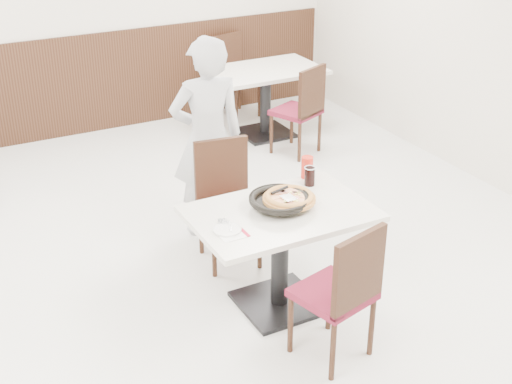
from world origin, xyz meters
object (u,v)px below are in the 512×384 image
side_plate (227,230)px  bg_table_right (265,102)px  bg_chair_right_near (296,109)px  pizza_pan (279,203)px  main_table (280,259)px  bg_chair_right_far (238,77)px  pizza (289,199)px  cola_glass (310,177)px  red_cup (307,167)px  chair_near (333,290)px  chair_far (229,206)px  diner_person (207,138)px

side_plate → bg_table_right: 3.59m
bg_chair_right_near → pizza_pan: bearing=-146.7°
main_table → bg_chair_right_far: bg_chair_right_far is taller
pizza → bg_chair_right_far: bg_chair_right_far is taller
bg_table_right → cola_glass: bearing=-112.4°
red_cup → side_plate: bearing=-152.5°
red_cup → bg_chair_right_far: bearing=72.0°
main_table → pizza_pan: (0.01, 0.04, 0.42)m
pizza → side_plate: size_ratio=1.99×
chair_near → chair_far: size_ratio=1.00×
chair_far → pizza_pan: size_ratio=2.82×
chair_far → red_cup: chair_far is taller
pizza_pan → bg_chair_right_far: bg_chair_right_far is taller
bg_table_right → bg_chair_right_far: size_ratio=1.26×
diner_person → chair_near: bearing=97.4°
main_table → chair_near: size_ratio=1.26×
chair_near → bg_chair_right_far: size_ratio=1.00×
chair_near → diner_person: (-0.00, 1.83, 0.35)m
bg_chair_right_far → chair_near: bearing=56.6°
red_cup → bg_chair_right_near: 2.27m
diner_person → bg_chair_right_far: size_ratio=1.74×
main_table → pizza: size_ratio=3.37×
pizza → bg_table_right: bearing=64.2°
main_table → diner_person: size_ratio=0.73×
pizza_pan → cola_glass: 0.43m
main_table → bg_chair_right_near: 2.78m
diner_person → bg_chair_right_near: (1.49, 1.11, -0.35)m
main_table → side_plate: size_ratio=6.71×
pizza → bg_chair_right_near: (1.44, 2.31, -0.34)m
chair_far → pizza: (0.12, -0.68, 0.34)m
pizza → chair_near: bearing=-94.6°
cola_glass → bg_chair_right_near: bg_chair_right_near is taller
diner_person → bg_table_right: diner_person is taller
pizza → chair_far: bearing=100.1°
bg_chair_right_far → red_cup: bearing=57.6°
pizza → cola_glass: bearing=37.1°
chair_far → side_plate: size_ratio=5.32×
main_table → chair_near: chair_near is taller
diner_person → bg_chair_right_far: (1.45, 2.38, -0.35)m
pizza_pan → bg_table_right: bearing=63.0°
pizza_pan → side_plate: bearing=-165.4°
pizza_pan → pizza: (0.07, -0.01, 0.02)m
chair_far → side_plate: 0.92m
side_plate → bg_chair_right_far: 4.16m
chair_far → pizza_pan: (0.05, -0.67, 0.32)m
main_table → red_cup: size_ratio=7.50×
chair_far → bg_chair_right_near: (1.56, 1.63, 0.00)m
chair_near → chair_far: (-0.07, 1.31, 0.00)m
red_cup → diner_person: 0.95m
red_cup → diner_person: bearing=115.4°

